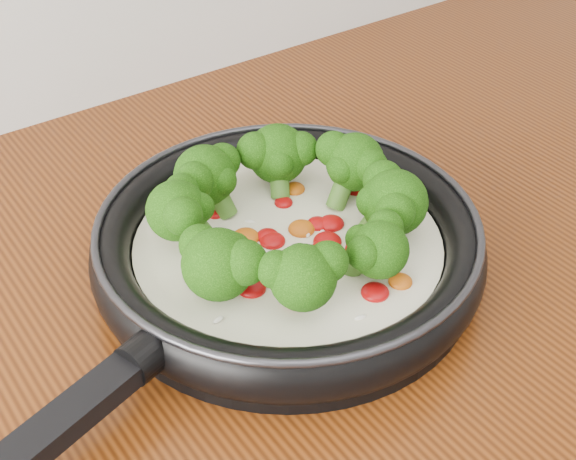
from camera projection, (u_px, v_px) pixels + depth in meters
skillet at (286, 240)px, 0.74m from camera, size 0.60×0.46×0.11m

